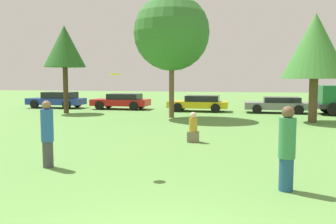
{
  "coord_description": "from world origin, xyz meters",
  "views": [
    {
      "loc": [
        1.03,
        -3.76,
        2.28
      ],
      "look_at": [
        -1.12,
        5.47,
        1.39
      ],
      "focal_mm": 37.52,
      "sensor_mm": 36.0,
      "label": 1
    }
  ],
  "objects_px": {
    "person_thrower": "(47,134)",
    "tree_1": "(172,33)",
    "tree_0": "(65,47)",
    "parked_car_red": "(122,101)",
    "bystander_sitting": "(193,129)",
    "parked_car_yellow": "(199,103)",
    "parked_car_grey": "(278,104)",
    "frisbee": "(115,74)",
    "tree_2": "(315,47)",
    "parked_car_blue": "(57,100)",
    "person_catcher": "(287,148)"
  },
  "relations": [
    {
      "from": "person_thrower",
      "to": "parked_car_yellow",
      "type": "bearing_deg",
      "value": 90.67
    },
    {
      "from": "frisbee",
      "to": "bystander_sitting",
      "type": "relative_size",
      "value": 0.25
    },
    {
      "from": "bystander_sitting",
      "to": "tree_0",
      "type": "height_order",
      "value": "tree_0"
    },
    {
      "from": "person_thrower",
      "to": "parked_car_grey",
      "type": "xyz_separation_m",
      "value": [
        6.94,
        16.78,
        -0.3
      ]
    },
    {
      "from": "bystander_sitting",
      "to": "tree_2",
      "type": "relative_size",
      "value": 0.19
    },
    {
      "from": "tree_1",
      "to": "frisbee",
      "type": "bearing_deg",
      "value": -83.68
    },
    {
      "from": "tree_0",
      "to": "parked_car_red",
      "type": "relative_size",
      "value": 1.34
    },
    {
      "from": "parked_car_blue",
      "to": "parked_car_grey",
      "type": "distance_m",
      "value": 16.79
    },
    {
      "from": "frisbee",
      "to": "tree_0",
      "type": "distance_m",
      "value": 16.23
    },
    {
      "from": "tree_0",
      "to": "parked_car_yellow",
      "type": "height_order",
      "value": "tree_0"
    },
    {
      "from": "tree_1",
      "to": "parked_car_blue",
      "type": "bearing_deg",
      "value": 155.1
    },
    {
      "from": "bystander_sitting",
      "to": "tree_2",
      "type": "distance_m",
      "value": 9.62
    },
    {
      "from": "tree_0",
      "to": "parked_car_blue",
      "type": "relative_size",
      "value": 1.31
    },
    {
      "from": "person_thrower",
      "to": "person_catcher",
      "type": "xyz_separation_m",
      "value": [
        5.82,
        -0.62,
        0.0
      ]
    },
    {
      "from": "frisbee",
      "to": "parked_car_blue",
      "type": "bearing_deg",
      "value": 124.35
    },
    {
      "from": "person_thrower",
      "to": "tree_1",
      "type": "relative_size",
      "value": 0.24
    },
    {
      "from": "tree_2",
      "to": "parked_car_grey",
      "type": "xyz_separation_m",
      "value": [
        -1.39,
        5.02,
        -3.39
      ]
    },
    {
      "from": "tree_1",
      "to": "tree_2",
      "type": "bearing_deg",
      "value": -4.04
    },
    {
      "from": "person_catcher",
      "to": "tree_1",
      "type": "distance_m",
      "value": 14.55
    },
    {
      "from": "parked_car_blue",
      "to": "parked_car_red",
      "type": "relative_size",
      "value": 1.02
    },
    {
      "from": "parked_car_grey",
      "to": "tree_2",
      "type": "bearing_deg",
      "value": 104.59
    },
    {
      "from": "tree_2",
      "to": "parked_car_yellow",
      "type": "distance_m",
      "value": 9.05
    },
    {
      "from": "frisbee",
      "to": "parked_car_blue",
      "type": "distance_m",
      "value": 20.92
    },
    {
      "from": "person_thrower",
      "to": "person_catcher",
      "type": "relative_size",
      "value": 0.99
    },
    {
      "from": "tree_2",
      "to": "parked_car_blue",
      "type": "xyz_separation_m",
      "value": [
        -18.18,
        5.37,
        -3.3
      ]
    },
    {
      "from": "frisbee",
      "to": "parked_car_yellow",
      "type": "distance_m",
      "value": 16.93
    },
    {
      "from": "person_thrower",
      "to": "tree_0",
      "type": "relative_size",
      "value": 0.3
    },
    {
      "from": "person_catcher",
      "to": "frisbee",
      "type": "xyz_separation_m",
      "value": [
        -3.91,
        0.54,
        1.51
      ]
    },
    {
      "from": "tree_0",
      "to": "parked_car_red",
      "type": "distance_m",
      "value": 5.95
    },
    {
      "from": "tree_1",
      "to": "tree_2",
      "type": "height_order",
      "value": "tree_1"
    },
    {
      "from": "person_catcher",
      "to": "frisbee",
      "type": "relative_size",
      "value": 6.38
    },
    {
      "from": "person_thrower",
      "to": "tree_2",
      "type": "bearing_deg",
      "value": 60.73
    },
    {
      "from": "bystander_sitting",
      "to": "parked_car_grey",
      "type": "distance_m",
      "value": 12.87
    },
    {
      "from": "parked_car_yellow",
      "to": "parked_car_grey",
      "type": "distance_m",
      "value": 5.36
    },
    {
      "from": "tree_2",
      "to": "parked_car_blue",
      "type": "distance_m",
      "value": 19.24
    },
    {
      "from": "parked_car_red",
      "to": "parked_car_blue",
      "type": "bearing_deg",
      "value": -0.24
    },
    {
      "from": "person_thrower",
      "to": "bystander_sitting",
      "type": "height_order",
      "value": "person_thrower"
    },
    {
      "from": "frisbee",
      "to": "parked_car_grey",
      "type": "distance_m",
      "value": 17.68
    },
    {
      "from": "tree_2",
      "to": "parked_car_blue",
      "type": "relative_size",
      "value": 1.28
    },
    {
      "from": "tree_0",
      "to": "parked_car_yellow",
      "type": "distance_m",
      "value": 9.95
    },
    {
      "from": "tree_2",
      "to": "parked_car_grey",
      "type": "relative_size",
      "value": 1.34
    },
    {
      "from": "parked_car_blue",
      "to": "person_thrower",
      "type": "bearing_deg",
      "value": 118.95
    },
    {
      "from": "tree_0",
      "to": "parked_car_red",
      "type": "xyz_separation_m",
      "value": [
        2.52,
        3.84,
        -3.78
      ]
    },
    {
      "from": "parked_car_blue",
      "to": "parked_car_grey",
      "type": "height_order",
      "value": "parked_car_blue"
    },
    {
      "from": "tree_1",
      "to": "parked_car_grey",
      "type": "bearing_deg",
      "value": 34.94
    },
    {
      "from": "frisbee",
      "to": "bystander_sitting",
      "type": "bearing_deg",
      "value": 75.61
    },
    {
      "from": "frisbee",
      "to": "parked_car_blue",
      "type": "height_order",
      "value": "frisbee"
    },
    {
      "from": "bystander_sitting",
      "to": "parked_car_blue",
      "type": "relative_size",
      "value": 0.25
    },
    {
      "from": "person_thrower",
      "to": "tree_2",
      "type": "xyz_separation_m",
      "value": [
        8.34,
        11.76,
        3.09
      ]
    },
    {
      "from": "frisbee",
      "to": "bystander_sitting",
      "type": "distance_m",
      "value": 5.1
    }
  ]
}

